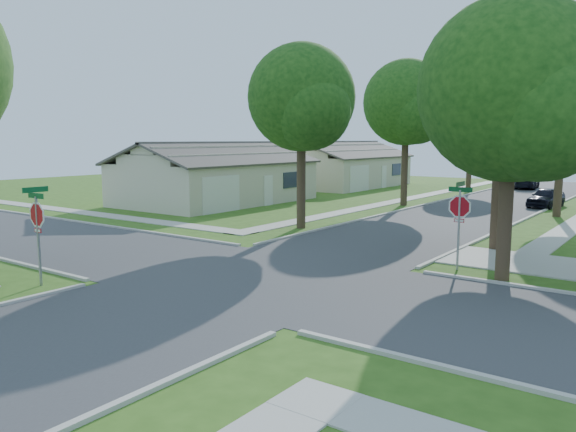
% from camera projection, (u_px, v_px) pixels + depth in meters
% --- Properties ---
extents(ground, '(100.00, 100.00, 0.00)m').
position_uv_depth(ground, '(261.00, 277.00, 17.88)').
color(ground, '#2F5216').
rests_on(ground, ground).
extents(road_ns, '(7.00, 100.00, 0.02)m').
position_uv_depth(road_ns, '(261.00, 277.00, 17.88)').
color(road_ns, '#333335').
rests_on(road_ns, ground).
extents(sidewalk_nw, '(1.20, 40.00, 0.04)m').
position_uv_depth(sidewalk_nw, '(414.00, 198.00, 42.25)').
color(sidewalk_nw, '#9E9B91').
rests_on(sidewalk_nw, ground).
extents(driveway, '(8.80, 3.60, 0.05)m').
position_uv_depth(driveway, '(575.00, 269.00, 18.95)').
color(driveway, '#9E9B91').
rests_on(driveway, ground).
extents(stop_sign_sw, '(1.05, 0.80, 2.98)m').
position_uv_depth(stop_sign_sw, '(37.00, 219.00, 16.59)').
color(stop_sign_sw, gray).
rests_on(stop_sign_sw, ground).
extents(stop_sign_ne, '(1.05, 0.80, 2.98)m').
position_uv_depth(stop_sign_ne, '(460.00, 210.00, 18.62)').
color(stop_sign_ne, gray).
rests_on(stop_sign_ne, ground).
extents(tree_e_near, '(4.97, 4.80, 8.28)m').
position_uv_depth(tree_e_near, '(503.00, 106.00, 21.55)').
color(tree_e_near, '#38281C').
rests_on(tree_e_near, ground).
extents(tree_e_mid, '(5.59, 5.40, 9.21)m').
position_uv_depth(tree_e_mid, '(565.00, 105.00, 31.07)').
color(tree_e_mid, '#38281C').
rests_on(tree_e_mid, ground).
extents(tree_w_near, '(5.38, 5.20, 8.97)m').
position_uv_depth(tree_w_near, '(302.00, 103.00, 26.97)').
color(tree_w_near, '#38281C').
rests_on(tree_w_near, ground).
extents(tree_w_mid, '(5.80, 5.60, 9.56)m').
position_uv_depth(tree_w_mid, '(407.00, 107.00, 36.53)').
color(tree_w_mid, '#38281C').
rests_on(tree_w_mid, ground).
extents(tree_w_far, '(4.76, 4.60, 8.04)m').
position_uv_depth(tree_w_far, '(471.00, 126.00, 47.07)').
color(tree_w_far, '#38281C').
rests_on(tree_w_far, ground).
extents(tree_ne_corner, '(5.80, 5.60, 8.66)m').
position_uv_depth(tree_ne_corner, '(513.00, 98.00, 16.78)').
color(tree_ne_corner, '#38281C').
rests_on(tree_ne_corner, ground).
extents(house_nw_near, '(8.42, 13.60, 4.23)m').
position_uv_depth(house_nw_near, '(217.00, 181.00, 39.02)').
color(house_nw_near, '#BDAF95').
rests_on(house_nw_near, ground).
extents(house_nw_far, '(8.42, 13.60, 4.23)m').
position_uv_depth(house_nw_far, '(342.00, 170.00, 52.62)').
color(house_nw_far, '#BDAF95').
rests_on(house_nw_far, ground).
extents(car_curb_east, '(1.96, 3.90, 1.27)m').
position_uv_depth(car_curb_east, '(546.00, 197.00, 36.32)').
color(car_curb_east, black).
rests_on(car_curb_east, ground).
extents(car_curb_west, '(2.31, 4.62, 1.29)m').
position_uv_depth(car_curb_west, '(527.00, 182.00, 49.91)').
color(car_curb_west, black).
rests_on(car_curb_west, ground).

